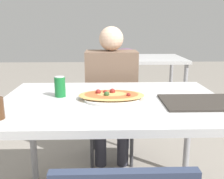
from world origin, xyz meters
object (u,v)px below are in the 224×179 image
Objects in this scene: dining_table at (113,111)px; pizza_main at (111,96)px; person_seated at (111,85)px; soda_can at (60,87)px; chair_far_seated at (111,105)px.

pizza_main is at bearing 128.04° from dining_table.
soda_can is at bearing 61.26° from person_seated.
person_seated is at bearing 89.01° from dining_table.
soda_can is (-0.32, 0.08, 0.13)m from dining_table.
soda_can is at bearing 166.64° from dining_table.
person_seated is (-0.00, -0.11, 0.21)m from chair_far_seated.
dining_table is 0.68m from person_seated.
pizza_main is at bearing 88.59° from chair_far_seated.
person_seated is at bearing 90.00° from chair_far_seated.
person_seated is 3.00× the size of pizza_main.
person_seated is at bearing 61.26° from soda_can.
person_seated reaches higher than soda_can.
dining_table is at bearing -13.36° from soda_can.
chair_far_seated is (0.01, 0.79, -0.21)m from dining_table.
person_seated reaches higher than dining_table.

